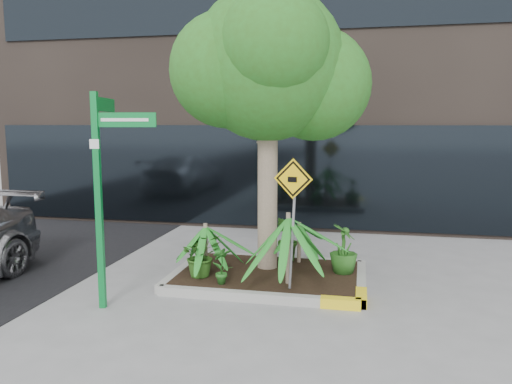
# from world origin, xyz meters

# --- Properties ---
(ground) EXTENTS (80.00, 80.00, 0.00)m
(ground) POSITION_xyz_m (0.00, 0.00, 0.00)
(ground) COLOR gray
(ground) RESTS_ON ground
(planter) EXTENTS (3.35, 2.36, 0.15)m
(planter) POSITION_xyz_m (0.23, 0.27, 0.10)
(planter) COLOR #9E9E99
(planter) RESTS_ON ground
(tree) EXTENTS (3.43, 3.04, 5.14)m
(tree) POSITION_xyz_m (0.12, 0.62, 3.75)
(tree) COLOR gray
(tree) RESTS_ON ground
(palm_front) EXTENTS (1.32, 1.32, 1.47)m
(palm_front) POSITION_xyz_m (0.62, -0.25, 1.25)
(palm_front) COLOR gray
(palm_front) RESTS_ON ground
(palm_left) EXTENTS (0.97, 0.97, 1.08)m
(palm_left) POSITION_xyz_m (-0.90, 0.12, 0.96)
(palm_left) COLOR gray
(palm_left) RESTS_ON ground
(palm_back) EXTENTS (0.86, 0.86, 0.96)m
(palm_back) POSITION_xyz_m (0.64, 1.04, 0.87)
(palm_back) COLOR gray
(palm_back) RESTS_ON ground
(shrub_a) EXTENTS (0.91, 0.91, 0.74)m
(shrub_a) POSITION_xyz_m (-0.88, -0.16, 0.52)
(shrub_a) COLOR #295919
(shrub_a) RESTS_ON planter
(shrub_b) EXTENTS (0.54, 0.54, 0.86)m
(shrub_b) POSITION_xyz_m (1.48, 0.54, 0.58)
(shrub_b) COLOR #265F1C
(shrub_b) RESTS_ON planter
(shrub_c) EXTENTS (0.46, 0.46, 0.62)m
(shrub_c) POSITION_xyz_m (-0.43, -0.49, 0.46)
(shrub_c) COLOR #22601D
(shrub_c) RESTS_ON planter
(shrub_d) EXTENTS (0.54, 0.54, 0.85)m
(shrub_d) POSITION_xyz_m (0.42, 1.06, 0.58)
(shrub_d) COLOR #2A621C
(shrub_d) RESTS_ON planter
(street_sign_post) EXTENTS (1.04, 0.93, 3.19)m
(street_sign_post) POSITION_xyz_m (-1.95, -1.43, 1.97)
(street_sign_post) COLOR #0B7D32
(street_sign_post) RESTS_ON ground
(cattle_sign) EXTENTS (0.62, 0.30, 2.05)m
(cattle_sign) POSITION_xyz_m (0.71, -0.41, 1.54)
(cattle_sign) COLOR slate
(cattle_sign) RESTS_ON ground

